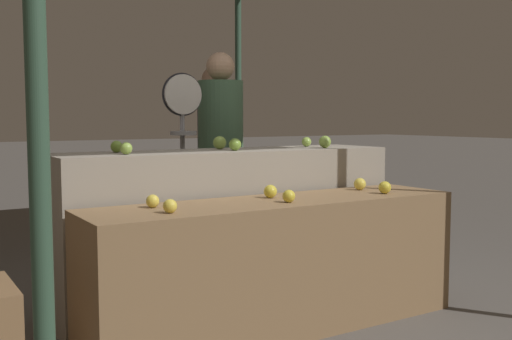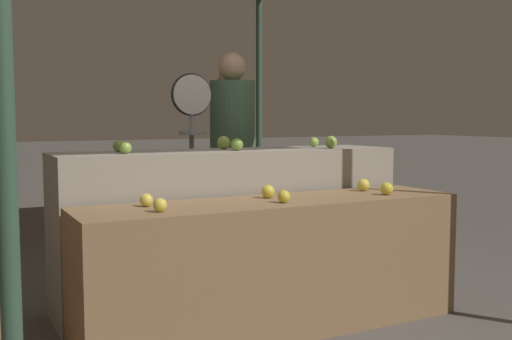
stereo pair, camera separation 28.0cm
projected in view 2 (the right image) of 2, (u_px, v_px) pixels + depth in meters
name	position (u px, v px, depth m)	size (l,w,h in m)	color
ground_plane	(275.00, 328.00, 3.50)	(60.00, 60.00, 0.00)	#59544F
display_counter_front	(275.00, 265.00, 3.46)	(2.28, 0.55, 0.76)	olive
display_counter_back	(231.00, 226.00, 3.98)	(2.28, 0.55, 1.02)	gray
apple_front_0	(160.00, 205.00, 3.00)	(0.07, 0.07, 0.07)	yellow
apple_front_1	(284.00, 196.00, 3.32)	(0.07, 0.07, 0.07)	gold
apple_front_2	(387.00, 189.00, 3.66)	(0.08, 0.08, 0.08)	gold
apple_front_3	(146.00, 200.00, 3.18)	(0.07, 0.07, 0.07)	yellow
apple_front_4	(268.00, 191.00, 3.52)	(0.08, 0.08, 0.08)	gold
apple_front_5	(363.00, 185.00, 3.86)	(0.08, 0.08, 0.08)	yellow
apple_back_0	(125.00, 148.00, 3.50)	(0.07, 0.07, 0.07)	#8EB247
apple_back_1	(236.00, 144.00, 3.85)	(0.08, 0.08, 0.08)	#7AA338
apple_back_2	(331.00, 142.00, 4.16)	(0.09, 0.09, 0.09)	#8EB247
apple_back_3	(119.00, 146.00, 3.70)	(0.07, 0.07, 0.07)	#7AA338
apple_back_4	(224.00, 143.00, 4.03)	(0.09, 0.09, 0.09)	#8EB247
apple_back_5	(314.00, 142.00, 4.35)	(0.07, 0.07, 0.07)	#8EB247
produce_scale	(192.00, 128.00, 4.54)	(0.32, 0.20, 1.56)	#99999E
person_vendor_at_scale	(232.00, 143.00, 4.95)	(0.39, 0.39, 1.76)	#2D2D38
person_customer_left	(230.00, 142.00, 5.70)	(0.36, 0.36, 1.70)	#2D2D38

